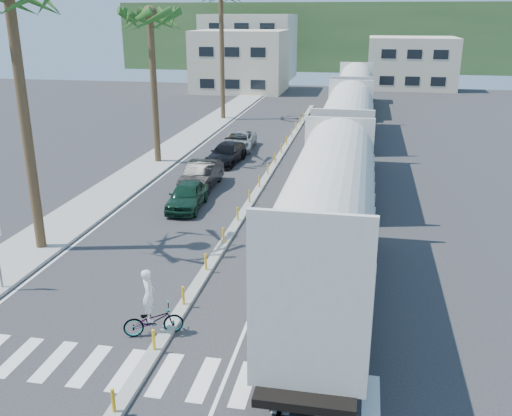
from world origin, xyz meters
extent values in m
plane|color=#28282B|center=(0.00, 0.00, 0.00)|extent=(140.00, 140.00, 0.00)
cube|color=gray|center=(-8.50, 25.00, 0.07)|extent=(3.00, 90.00, 0.15)
cube|color=black|center=(4.28, 28.00, 0.03)|extent=(0.12, 100.00, 0.06)
cube|color=black|center=(5.72, 28.00, 0.03)|extent=(0.12, 100.00, 0.06)
cube|color=gray|center=(0.00, 20.00, 0.07)|extent=(0.45, 60.00, 0.15)
cylinder|color=#EAAA13|center=(0.00, -4.00, 0.50)|extent=(0.10, 0.10, 0.70)
cylinder|color=#EAAA13|center=(0.00, -1.00, 0.50)|extent=(0.10, 0.10, 0.70)
cylinder|color=#EAAA13|center=(0.00, 2.00, 0.50)|extent=(0.10, 0.10, 0.70)
cylinder|color=#EAAA13|center=(0.00, 5.00, 0.50)|extent=(0.10, 0.10, 0.70)
cylinder|color=#EAAA13|center=(0.00, 8.00, 0.50)|extent=(0.10, 0.10, 0.70)
cylinder|color=#EAAA13|center=(0.00, 11.00, 0.50)|extent=(0.10, 0.10, 0.70)
cylinder|color=#EAAA13|center=(0.00, 14.00, 0.50)|extent=(0.10, 0.10, 0.70)
cylinder|color=#EAAA13|center=(0.00, 17.00, 0.50)|extent=(0.10, 0.10, 0.70)
cylinder|color=#EAAA13|center=(0.00, 20.00, 0.50)|extent=(0.10, 0.10, 0.70)
cylinder|color=#EAAA13|center=(0.00, 23.00, 0.50)|extent=(0.10, 0.10, 0.70)
cylinder|color=#EAAA13|center=(0.00, 26.00, 0.50)|extent=(0.10, 0.10, 0.70)
cylinder|color=#EAAA13|center=(0.00, 29.00, 0.50)|extent=(0.10, 0.10, 0.70)
cylinder|color=#EAAA13|center=(0.00, 32.00, 0.50)|extent=(0.10, 0.10, 0.70)
cylinder|color=#EAAA13|center=(0.00, 35.00, 0.50)|extent=(0.10, 0.10, 0.70)
cylinder|color=#EAAA13|center=(0.00, 38.00, 0.50)|extent=(0.10, 0.10, 0.70)
cylinder|color=#EAAA13|center=(0.00, 41.00, 0.50)|extent=(0.10, 0.10, 0.70)
cube|color=silver|center=(0.00, -2.00, 0.01)|extent=(14.00, 2.20, 0.01)
cube|color=silver|center=(-6.80, 25.00, 0.00)|extent=(0.12, 90.00, 0.01)
cube|color=silver|center=(2.50, 25.00, 0.00)|extent=(0.12, 90.00, 0.01)
cube|color=beige|center=(5.00, 3.06, 2.70)|extent=(3.00, 12.88, 3.40)
cylinder|color=beige|center=(5.00, 3.06, 4.40)|extent=(2.90, 12.58, 2.90)
cube|color=black|center=(5.00, 3.06, 0.50)|extent=(2.60, 12.88, 1.00)
cube|color=beige|center=(5.00, 18.06, 2.70)|extent=(3.00, 12.88, 3.40)
cylinder|color=beige|center=(5.00, 18.06, 4.40)|extent=(2.90, 12.58, 2.90)
cube|color=black|center=(5.00, 18.06, 0.50)|extent=(2.60, 12.88, 1.00)
cube|color=beige|center=(5.00, 33.06, 2.70)|extent=(3.00, 12.88, 3.40)
cylinder|color=beige|center=(5.00, 33.06, 4.40)|extent=(2.90, 12.58, 2.90)
cube|color=black|center=(5.00, 33.06, 0.50)|extent=(2.60, 12.88, 1.00)
cube|color=#4C4C4F|center=(5.00, 49.06, 1.05)|extent=(3.00, 17.00, 0.50)
cube|color=#C79413|center=(5.00, 48.06, 2.60)|extent=(2.70, 12.24, 2.60)
cube|color=#C79413|center=(5.00, 54.84, 2.90)|extent=(3.00, 3.74, 3.20)
cube|color=black|center=(5.00, 49.06, 0.45)|extent=(2.60, 13.60, 0.90)
cylinder|color=brown|center=(-8.00, 6.00, 5.50)|extent=(0.44, 0.44, 11.00)
cylinder|color=brown|center=(-8.30, 22.00, 5.00)|extent=(0.44, 0.44, 10.00)
sphere|color=#27541A|center=(-8.30, 22.00, 10.15)|extent=(3.20, 3.20, 3.20)
cylinder|color=brown|center=(-8.00, 40.00, 6.00)|extent=(0.44, 0.44, 12.00)
cube|color=beige|center=(-11.00, 62.00, 4.00)|extent=(12.00, 10.00, 8.00)
cube|color=beige|center=(-13.00, 78.00, 5.00)|extent=(14.00, 12.00, 10.00)
cube|color=beige|center=(12.00, 70.00, 3.50)|extent=(12.00, 10.00, 7.00)
cube|color=#385628|center=(0.00, 100.00, 6.00)|extent=(80.00, 20.00, 12.00)
imported|color=black|center=(-3.23, 12.79, 0.73)|extent=(2.27, 4.51, 1.46)
imported|color=black|center=(-3.52, 16.61, 0.80)|extent=(1.70, 4.86, 1.60)
imported|color=black|center=(-3.48, 22.83, 0.70)|extent=(2.80, 5.19, 1.41)
imported|color=#A8ABAD|center=(-3.53, 27.24, 0.70)|extent=(3.00, 5.35, 1.40)
imported|color=#9EA0A5|center=(-0.42, 0.09, 0.52)|extent=(2.11, 2.47, 1.04)
imported|color=silver|center=(-0.52, 0.09, 1.45)|extent=(0.97, 0.91, 1.80)
camera|label=1|loc=(6.06, -15.61, 10.16)|focal=40.00mm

